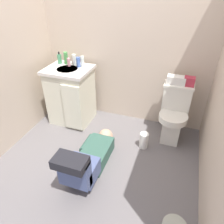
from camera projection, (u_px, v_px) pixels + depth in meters
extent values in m
cube|color=slate|center=(99.00, 159.00, 2.60)|extent=(2.79, 2.99, 0.04)
cube|color=#C4B19C|center=(126.00, 36.00, 2.75)|extent=(2.45, 0.08, 2.40)
cube|color=white|center=(171.00, 127.00, 2.80)|extent=(0.22, 0.30, 0.38)
cylinder|color=white|center=(173.00, 118.00, 2.65)|extent=(0.35, 0.35, 0.08)
cube|color=white|center=(177.00, 99.00, 2.70)|extent=(0.34, 0.17, 0.34)
cube|color=white|center=(179.00, 85.00, 2.60)|extent=(0.36, 0.19, 0.03)
cube|color=beige|center=(71.00, 96.00, 3.09)|extent=(0.56, 0.48, 0.78)
cube|color=silver|center=(68.00, 70.00, 2.86)|extent=(0.60, 0.52, 0.04)
cylinder|color=silver|center=(67.00, 70.00, 2.85)|extent=(0.28, 0.28, 0.05)
cube|color=beige|center=(72.00, 108.00, 2.85)|extent=(0.26, 0.03, 0.66)
cylinder|color=silver|center=(73.00, 61.00, 2.94)|extent=(0.02, 0.02, 0.10)
cube|color=#33594C|center=(96.00, 154.00, 2.54)|extent=(0.29, 0.52, 0.17)
sphere|color=tan|center=(106.00, 136.00, 2.79)|extent=(0.19, 0.19, 0.19)
cube|color=#4A5884|center=(82.00, 170.00, 2.20)|extent=(0.31, 0.28, 0.20)
cube|color=#4A5884|center=(74.00, 172.00, 2.02)|extent=(0.31, 0.12, 0.32)
cube|color=black|center=(70.00, 162.00, 1.89)|extent=(0.31, 0.19, 0.09)
cylinder|color=#33594C|center=(87.00, 143.00, 2.73)|extent=(0.08, 0.30, 0.08)
cube|color=silver|center=(176.00, 80.00, 2.58)|extent=(0.22, 0.11, 0.10)
cube|color=#B22D3F|center=(189.00, 81.00, 2.54)|extent=(0.12, 0.09, 0.11)
cylinder|color=#499465|center=(60.00, 59.00, 2.96)|extent=(0.06, 0.06, 0.13)
cylinder|color=black|center=(59.00, 53.00, 2.92)|extent=(0.02, 0.02, 0.04)
cylinder|color=#4B9B4D|center=(66.00, 58.00, 2.94)|extent=(0.05, 0.05, 0.17)
cylinder|color=pink|center=(69.00, 62.00, 2.89)|extent=(0.04, 0.04, 0.11)
cylinder|color=white|center=(74.00, 60.00, 2.92)|extent=(0.05, 0.05, 0.15)
cylinder|color=#4364B2|center=(78.00, 62.00, 2.85)|extent=(0.05, 0.05, 0.13)
cylinder|color=silver|center=(83.00, 62.00, 2.86)|extent=(0.04, 0.04, 0.15)
cylinder|color=white|center=(144.00, 140.00, 2.70)|extent=(0.11, 0.11, 0.21)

